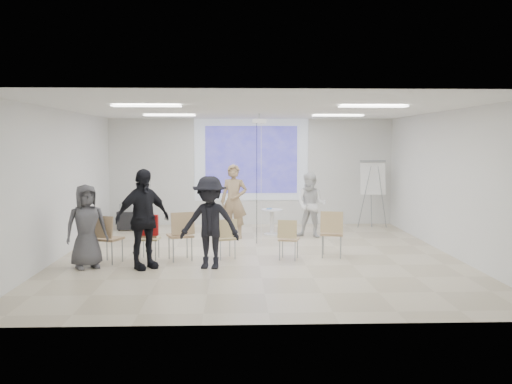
{
  "coord_description": "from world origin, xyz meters",
  "views": [
    {
      "loc": [
        -0.44,
        -11.63,
        2.33
      ],
      "look_at": [
        0.0,
        0.8,
        1.25
      ],
      "focal_mm": 40.0,
      "sensor_mm": 36.0,
      "label": 1
    }
  ],
  "objects_px": {
    "laptop": "(180,234)",
    "audience_left": "(143,212)",
    "chair_left_mid": "(148,236)",
    "flipchart_easel": "(373,178)",
    "player_left": "(234,197)",
    "chair_far_left": "(107,235)",
    "chair_center": "(226,235)",
    "chair_right_inner": "(288,236)",
    "chair_left_inner": "(181,232)",
    "player_right": "(311,202)",
    "pedestal_table": "(272,220)",
    "audience_mid": "(210,216)",
    "av_cart": "(127,218)",
    "audience_outer": "(86,221)",
    "chair_right_far": "(332,230)"
  },
  "relations": [
    {
      "from": "player_left",
      "to": "player_right",
      "type": "height_order",
      "value": "player_left"
    },
    {
      "from": "chair_left_inner",
      "to": "audience_mid",
      "type": "height_order",
      "value": "audience_mid"
    },
    {
      "from": "chair_left_inner",
      "to": "av_cart",
      "type": "height_order",
      "value": "chair_left_inner"
    },
    {
      "from": "chair_left_mid",
      "to": "chair_right_far",
      "type": "relative_size",
      "value": 0.86
    },
    {
      "from": "chair_center",
      "to": "chair_right_far",
      "type": "relative_size",
      "value": 0.85
    },
    {
      "from": "chair_center",
      "to": "chair_right_inner",
      "type": "relative_size",
      "value": 1.0
    },
    {
      "from": "player_right",
      "to": "chair_far_left",
      "type": "bearing_deg",
      "value": -123.54
    },
    {
      "from": "player_left",
      "to": "laptop",
      "type": "relative_size",
      "value": 5.69
    },
    {
      "from": "chair_left_mid",
      "to": "flipchart_easel",
      "type": "relative_size",
      "value": 0.44
    },
    {
      "from": "chair_right_far",
      "to": "laptop",
      "type": "xyz_separation_m",
      "value": [
        -3.04,
        -0.12,
        -0.04
      ]
    },
    {
      "from": "chair_right_far",
      "to": "laptop",
      "type": "distance_m",
      "value": 3.05
    },
    {
      "from": "chair_left_inner",
      "to": "audience_mid",
      "type": "relative_size",
      "value": 0.51
    },
    {
      "from": "chair_left_inner",
      "to": "flipchart_easel",
      "type": "distance_m",
      "value": 6.42
    },
    {
      "from": "chair_far_left",
      "to": "pedestal_table",
      "type": "bearing_deg",
      "value": 65.38
    },
    {
      "from": "chair_left_inner",
      "to": "player_left",
      "type": "bearing_deg",
      "value": 49.54
    },
    {
      "from": "chair_left_inner",
      "to": "flipchart_easel",
      "type": "xyz_separation_m",
      "value": [
        4.8,
        4.19,
        0.79
      ]
    },
    {
      "from": "chair_far_left",
      "to": "av_cart",
      "type": "xyz_separation_m",
      "value": [
        -0.41,
        4.28,
        -0.23
      ]
    },
    {
      "from": "laptop",
      "to": "audience_left",
      "type": "relative_size",
      "value": 0.17
    },
    {
      "from": "player_left",
      "to": "chair_center",
      "type": "relative_size",
      "value": 2.51
    },
    {
      "from": "chair_left_mid",
      "to": "audience_left",
      "type": "distance_m",
      "value": 0.96
    },
    {
      "from": "chair_right_inner",
      "to": "chair_center",
      "type": "bearing_deg",
      "value": -171.25
    },
    {
      "from": "av_cart",
      "to": "laptop",
      "type": "bearing_deg",
      "value": -60.63
    },
    {
      "from": "chair_right_inner",
      "to": "flipchart_easel",
      "type": "distance_m",
      "value": 5.05
    },
    {
      "from": "pedestal_table",
      "to": "player_left",
      "type": "bearing_deg",
      "value": -157.53
    },
    {
      "from": "player_right",
      "to": "chair_right_far",
      "type": "xyz_separation_m",
      "value": [
        0.09,
        -2.52,
        -0.32
      ]
    },
    {
      "from": "chair_left_inner",
      "to": "laptop",
      "type": "xyz_separation_m",
      "value": [
        -0.03,
        0.1,
        -0.05
      ]
    },
    {
      "from": "chair_center",
      "to": "laptop",
      "type": "height_order",
      "value": "chair_center"
    },
    {
      "from": "chair_center",
      "to": "player_left",
      "type": "bearing_deg",
      "value": 66.39
    },
    {
      "from": "player_left",
      "to": "laptop",
      "type": "distance_m",
      "value": 2.8
    },
    {
      "from": "chair_right_inner",
      "to": "flipchart_easel",
      "type": "height_order",
      "value": "flipchart_easel"
    },
    {
      "from": "player_left",
      "to": "laptop",
      "type": "xyz_separation_m",
      "value": [
        -1.06,
        -2.55,
        -0.5
      ]
    },
    {
      "from": "player_left",
      "to": "chair_left_inner",
      "type": "height_order",
      "value": "player_left"
    },
    {
      "from": "av_cart",
      "to": "player_right",
      "type": "bearing_deg",
      "value": -10.76
    },
    {
      "from": "chair_left_inner",
      "to": "av_cart",
      "type": "relative_size",
      "value": 1.39
    },
    {
      "from": "chair_far_left",
      "to": "laptop",
      "type": "height_order",
      "value": "chair_far_left"
    },
    {
      "from": "chair_left_mid",
      "to": "chair_left_inner",
      "type": "bearing_deg",
      "value": -6.19
    },
    {
      "from": "audience_left",
      "to": "audience_outer",
      "type": "relative_size",
      "value": 1.21
    },
    {
      "from": "chair_right_far",
      "to": "audience_mid",
      "type": "relative_size",
      "value": 0.49
    },
    {
      "from": "pedestal_table",
      "to": "chair_center",
      "type": "relative_size",
      "value": 0.83
    },
    {
      "from": "player_right",
      "to": "audience_outer",
      "type": "height_order",
      "value": "player_right"
    },
    {
      "from": "chair_center",
      "to": "audience_mid",
      "type": "xyz_separation_m",
      "value": [
        -0.29,
        -0.82,
        0.49
      ]
    },
    {
      "from": "chair_far_left",
      "to": "audience_outer",
      "type": "xyz_separation_m",
      "value": [
        -0.29,
        -0.36,
        0.32
      ]
    },
    {
      "from": "player_left",
      "to": "chair_far_left",
      "type": "height_order",
      "value": "player_left"
    },
    {
      "from": "laptop",
      "to": "av_cart",
      "type": "distance_m",
      "value": 4.38
    },
    {
      "from": "player_left",
      "to": "chair_left_mid",
      "type": "height_order",
      "value": "player_left"
    },
    {
      "from": "chair_right_far",
      "to": "laptop",
      "type": "height_order",
      "value": "chair_right_far"
    },
    {
      "from": "player_right",
      "to": "chair_far_left",
      "type": "distance_m",
      "value": 5.25
    },
    {
      "from": "pedestal_table",
      "to": "audience_left",
      "type": "bearing_deg",
      "value": -125.38
    },
    {
      "from": "player_right",
      "to": "laptop",
      "type": "xyz_separation_m",
      "value": [
        -2.96,
        -2.64,
        -0.36
      ]
    },
    {
      "from": "chair_left_mid",
      "to": "chair_left_inner",
      "type": "xyz_separation_m",
      "value": [
        0.66,
        -0.12,
        0.09
      ]
    }
  ]
}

